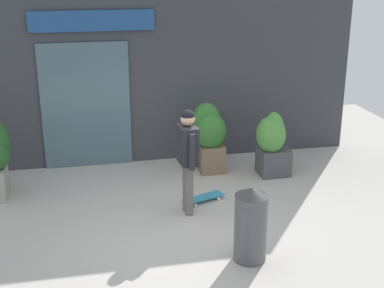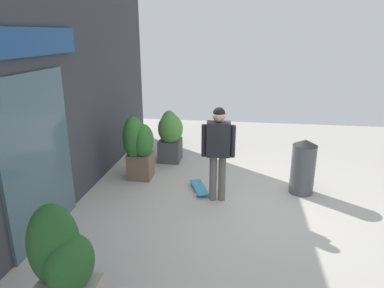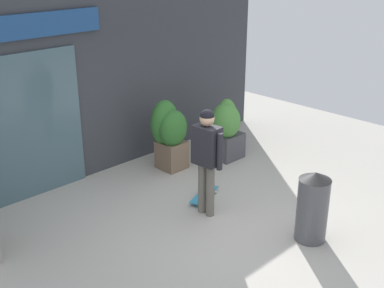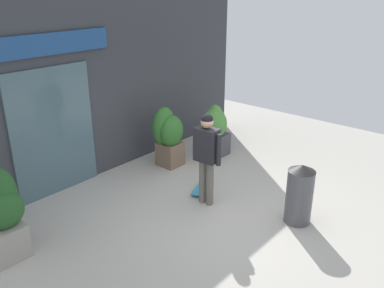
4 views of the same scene
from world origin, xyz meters
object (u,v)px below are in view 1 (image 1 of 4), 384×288
(planter_box_mid, at_px, (209,135))
(trash_bin, at_px, (251,224))
(skateboarder, at_px, (188,151))
(skateboard, at_px, (203,198))
(planter_box_left, at_px, (272,142))

(planter_box_mid, distance_m, trash_bin, 3.22)
(skateboarder, xyz_separation_m, skateboard, (0.34, 0.37, -0.98))
(planter_box_left, bearing_deg, skateboard, -149.94)
(planter_box_left, distance_m, trash_bin, 3.09)
(planter_box_left, relative_size, trash_bin, 1.15)
(skateboarder, height_order, trash_bin, skateboarder)
(planter_box_left, xyz_separation_m, planter_box_mid, (-1.10, 0.42, 0.07))
(skateboard, distance_m, planter_box_mid, 1.51)
(skateboarder, bearing_deg, skateboard, 43.95)
(skateboard, bearing_deg, planter_box_mid, 51.78)
(planter_box_mid, relative_size, trash_bin, 1.26)
(planter_box_left, height_order, planter_box_mid, planter_box_mid)
(planter_box_left, bearing_deg, trash_bin, -115.24)
(skateboard, bearing_deg, planter_box_left, 9.05)
(skateboarder, xyz_separation_m, planter_box_left, (1.84, 1.24, -0.40))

